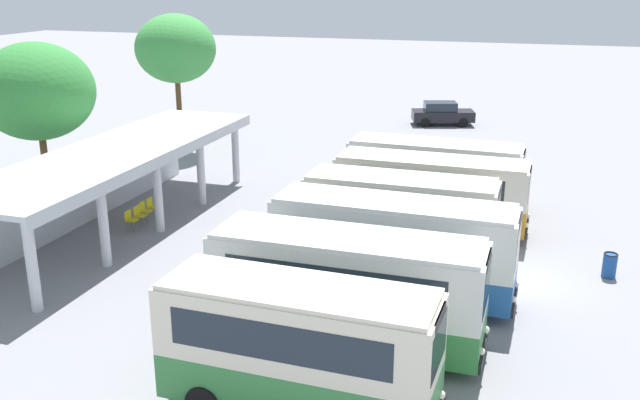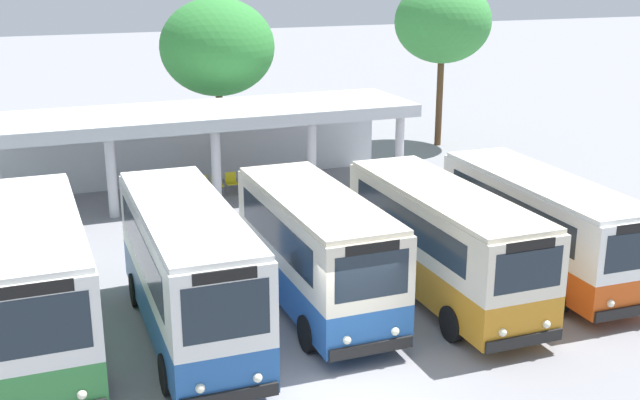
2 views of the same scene
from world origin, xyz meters
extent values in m
plane|color=gray|center=(0.00, 0.00, 0.00)|extent=(180.00, 180.00, 0.00)
cylinder|color=black|center=(-8.81, 2.40, 0.45)|extent=(0.24, 0.91, 0.90)
cylinder|color=black|center=(-8.71, 6.49, 0.45)|extent=(0.24, 0.91, 0.90)
cube|color=#337F3D|center=(-9.79, 4.47, 0.96)|extent=(2.32, 6.67, 1.15)
cube|color=beige|center=(-9.79, 4.47, 2.38)|extent=(2.32, 6.67, 1.69)
cube|color=beige|center=(-9.79, 4.47, 3.28)|extent=(2.25, 6.47, 0.12)
cube|color=#1E2833|center=(-9.87, 1.18, 2.43)|extent=(1.77, 0.10, 1.10)
cube|color=black|center=(-9.87, 1.18, 3.10)|extent=(1.29, 0.08, 0.24)
cube|color=#1E2833|center=(-8.72, 4.54, 2.43)|extent=(0.18, 5.29, 0.93)
cube|color=#1E2833|center=(-10.85, 4.60, 2.43)|extent=(0.18, 5.29, 0.93)
sphere|color=#EAEACC|center=(-9.28, 1.13, 0.83)|extent=(0.20, 0.20, 0.20)
cylinder|color=black|center=(-5.25, 1.90, 0.45)|extent=(0.22, 0.90, 0.90)
cylinder|color=black|center=(-7.41, 1.91, 0.45)|extent=(0.22, 0.90, 0.90)
cylinder|color=black|center=(-5.23, 6.63, 0.45)|extent=(0.22, 0.90, 0.90)
cylinder|color=black|center=(-7.39, 6.64, 0.45)|extent=(0.22, 0.90, 0.90)
cube|color=#337F3D|center=(-6.32, 4.27, 0.91)|extent=(2.29, 7.64, 1.05)
cube|color=silver|center=(-6.32, 4.27, 2.34)|extent=(2.29, 7.64, 1.81)
cube|color=silver|center=(-6.32, 4.27, 3.31)|extent=(2.22, 7.41, 0.12)
cube|color=black|center=(-6.33, 0.42, 0.52)|extent=(2.15, 0.11, 0.28)
cube|color=#1E2833|center=(-6.33, 0.47, 2.39)|extent=(1.85, 0.06, 1.18)
cube|color=black|center=(-6.33, 0.47, 3.13)|extent=(1.36, 0.05, 0.24)
cube|color=#1E2833|center=(-5.20, 4.37, 2.39)|extent=(0.06, 6.10, 1.00)
cube|color=#1E2833|center=(-7.44, 4.37, 2.39)|extent=(0.06, 6.10, 1.00)
sphere|color=#EAEACC|center=(-5.71, 0.43, 0.83)|extent=(0.20, 0.20, 0.20)
sphere|color=#EAEACC|center=(-6.96, 0.44, 0.83)|extent=(0.20, 0.20, 0.20)
cylinder|color=black|center=(-1.88, 1.29, 0.45)|extent=(0.24, 0.90, 0.90)
cylinder|color=black|center=(-3.92, 1.33, 0.45)|extent=(0.24, 0.90, 0.90)
cylinder|color=black|center=(-1.79, 6.11, 0.45)|extent=(0.24, 0.90, 0.90)
cylinder|color=black|center=(-3.83, 6.14, 0.45)|extent=(0.24, 0.90, 0.90)
cube|color=#23569E|center=(-2.85, 3.72, 0.90)|extent=(2.28, 7.80, 1.03)
cube|color=silver|center=(-2.85, 3.72, 2.33)|extent=(2.28, 7.80, 1.83)
cube|color=silver|center=(-2.85, 3.72, 3.31)|extent=(2.21, 7.57, 0.12)
cube|color=black|center=(-2.92, -0.20, 0.52)|extent=(2.04, 0.14, 0.28)
cube|color=#1E2833|center=(-2.92, -0.15, 2.38)|extent=(1.76, 0.08, 1.19)
cube|color=black|center=(-2.92, -0.15, 3.13)|extent=(1.29, 0.07, 0.24)
cube|color=#1E2833|center=(-1.79, 3.80, 2.38)|extent=(0.15, 6.21, 1.01)
cube|color=#1E2833|center=(-3.91, 3.83, 2.38)|extent=(0.15, 6.21, 1.01)
sphere|color=#EAEACC|center=(-2.33, -0.20, 0.83)|extent=(0.20, 0.20, 0.20)
sphere|color=#EAEACC|center=(-3.51, -0.18, 0.83)|extent=(0.20, 0.20, 0.20)
cylinder|color=black|center=(1.64, 2.01, 0.45)|extent=(0.22, 0.90, 0.90)
cylinder|color=black|center=(-0.43, 2.02, 0.45)|extent=(0.22, 0.90, 0.90)
cylinder|color=black|center=(1.65, 6.35, 0.45)|extent=(0.22, 0.90, 0.90)
cylinder|color=black|center=(-0.42, 6.35, 0.45)|extent=(0.22, 0.90, 0.90)
cube|color=#23569E|center=(0.61, 4.18, 0.89)|extent=(2.19, 7.00, 1.02)
cube|color=beige|center=(0.61, 4.18, 2.22)|extent=(2.19, 7.00, 1.65)
cube|color=beige|center=(0.61, 4.18, 3.10)|extent=(2.12, 6.79, 0.12)
cube|color=black|center=(0.60, 0.66, 0.52)|extent=(2.06, 0.11, 0.28)
cube|color=#1E2833|center=(0.60, 0.70, 2.27)|extent=(1.78, 0.05, 1.07)
cube|color=black|center=(0.60, 0.70, 2.92)|extent=(1.30, 0.05, 0.24)
cube|color=#1E2833|center=(1.69, 4.28, 2.27)|extent=(0.05, 5.59, 0.90)
cube|color=#1E2833|center=(-0.46, 4.29, 2.27)|extent=(0.05, 5.59, 0.90)
sphere|color=#EAEACC|center=(1.20, 0.67, 0.83)|extent=(0.20, 0.20, 0.20)
sphere|color=#EAEACC|center=(0.01, 0.67, 0.83)|extent=(0.20, 0.20, 0.20)
cylinder|color=black|center=(5.09, 1.21, 0.45)|extent=(0.23, 0.90, 0.90)
cylinder|color=black|center=(3.03, 1.23, 0.45)|extent=(0.23, 0.90, 0.90)
cylinder|color=black|center=(5.13, 6.03, 0.45)|extent=(0.23, 0.90, 0.90)
cylinder|color=black|center=(3.07, 6.05, 0.45)|extent=(0.23, 0.90, 0.90)
cube|color=orange|center=(4.08, 3.63, 0.91)|extent=(2.23, 7.80, 1.06)
cube|color=beige|center=(4.08, 3.63, 2.20)|extent=(2.23, 7.80, 1.51)
cube|color=beige|center=(4.08, 3.63, 3.01)|extent=(2.16, 7.56, 0.12)
cube|color=black|center=(4.04, -0.29, 0.52)|extent=(2.05, 0.12, 0.28)
cube|color=#1E2833|center=(4.04, -0.24, 2.25)|extent=(1.77, 0.07, 0.98)
cube|color=black|center=(4.04, -0.24, 2.83)|extent=(1.30, 0.06, 0.24)
cube|color=#1E2833|center=(5.15, 3.72, 2.25)|extent=(0.10, 6.22, 0.83)
cube|color=#1E2833|center=(3.01, 3.74, 2.25)|extent=(0.10, 6.22, 0.83)
sphere|color=#EAEACC|center=(4.64, -0.28, 0.83)|extent=(0.20, 0.20, 0.20)
sphere|color=#EAEACC|center=(3.45, -0.27, 0.83)|extent=(0.20, 0.20, 0.20)
cylinder|color=black|center=(8.51, 1.57, 0.45)|extent=(0.25, 0.91, 0.90)
cylinder|color=black|center=(6.44, 1.63, 0.45)|extent=(0.25, 0.91, 0.90)
cylinder|color=black|center=(8.65, 6.41, 0.45)|extent=(0.25, 0.91, 0.90)
cylinder|color=black|center=(6.58, 6.47, 0.45)|extent=(0.25, 0.91, 0.90)
cube|color=#D14C14|center=(7.55, 4.02, 0.85)|extent=(2.40, 7.87, 0.93)
cube|color=white|center=(7.55, 4.02, 2.07)|extent=(2.40, 7.87, 1.51)
cube|color=white|center=(7.55, 4.02, 2.89)|extent=(2.33, 7.63, 0.12)
cube|color=black|center=(7.43, 0.09, 0.52)|extent=(2.07, 0.16, 0.28)
cube|color=#1E2833|center=(7.43, 0.13, 2.12)|extent=(1.79, 0.10, 0.98)
cube|color=black|center=(7.43, 0.13, 2.71)|extent=(1.31, 0.09, 0.24)
cube|color=#1E2833|center=(8.63, 4.09, 2.12)|extent=(0.22, 6.25, 0.83)
cube|color=#1E2833|center=(6.47, 4.15, 2.12)|extent=(0.22, 6.25, 0.83)
sphere|color=#EAEACC|center=(8.03, 0.08, 0.83)|extent=(0.20, 0.20, 0.20)
sphere|color=#EAEACC|center=(6.83, 0.11, 0.83)|extent=(0.20, 0.20, 0.20)
cylinder|color=black|center=(26.94, 5.27, 0.32)|extent=(0.36, 0.66, 0.64)
cylinder|color=black|center=(25.35, 4.79, 0.32)|extent=(0.36, 0.66, 0.64)
cylinder|color=black|center=(26.17, 7.79, 0.32)|extent=(0.36, 0.66, 0.64)
cylinder|color=black|center=(24.59, 7.31, 0.32)|extent=(0.36, 0.66, 0.64)
cube|color=black|center=(25.76, 6.29, 0.67)|extent=(2.91, 4.58, 0.70)
cube|color=#1E2833|center=(25.70, 6.49, 1.32)|extent=(2.07, 2.55, 0.60)
cylinder|color=silver|center=(-7.17, 14.21, 1.60)|extent=(0.36, 0.36, 3.20)
cylinder|color=silver|center=(-3.34, 14.21, 1.60)|extent=(0.36, 0.36, 3.20)
cylinder|color=silver|center=(0.49, 14.21, 1.60)|extent=(0.36, 0.36, 3.20)
cylinder|color=silver|center=(4.31, 14.21, 1.60)|extent=(0.36, 0.36, 3.20)
cylinder|color=silver|center=(8.14, 14.21, 1.60)|extent=(0.36, 0.36, 3.20)
cube|color=silver|center=(0.49, 17.83, 1.60)|extent=(16.11, 0.20, 3.20)
cube|color=silver|center=(0.49, 15.92, 3.30)|extent=(16.61, 4.52, 0.20)
cube|color=silver|center=(0.49, 13.71, 3.06)|extent=(16.61, 0.10, 0.28)
cylinder|color=slate|center=(0.35, 15.14, 0.22)|extent=(0.03, 0.03, 0.44)
cylinder|color=slate|center=(0.00, 15.15, 0.22)|extent=(0.03, 0.03, 0.44)
cylinder|color=slate|center=(0.36, 15.49, 0.22)|extent=(0.03, 0.03, 0.44)
cylinder|color=slate|center=(0.01, 15.50, 0.22)|extent=(0.03, 0.03, 0.44)
cube|color=yellow|center=(0.18, 15.32, 0.46)|extent=(0.45, 0.45, 0.04)
cube|color=yellow|center=(0.19, 15.52, 0.66)|extent=(0.44, 0.05, 0.40)
cylinder|color=slate|center=(0.95, 15.11, 0.22)|extent=(0.03, 0.03, 0.44)
cylinder|color=slate|center=(0.60, 15.12, 0.22)|extent=(0.03, 0.03, 0.44)
cylinder|color=slate|center=(0.96, 15.46, 0.22)|extent=(0.03, 0.03, 0.44)
cylinder|color=slate|center=(0.61, 15.47, 0.22)|extent=(0.03, 0.03, 0.44)
cube|color=yellow|center=(0.78, 15.29, 0.46)|extent=(0.45, 0.45, 0.04)
cube|color=yellow|center=(0.79, 15.49, 0.66)|extent=(0.44, 0.05, 0.40)
cylinder|color=slate|center=(1.55, 15.22, 0.22)|extent=(0.03, 0.03, 0.44)
cylinder|color=slate|center=(1.20, 15.23, 0.22)|extent=(0.03, 0.03, 0.44)
cylinder|color=slate|center=(1.56, 15.57, 0.22)|extent=(0.03, 0.03, 0.44)
cylinder|color=slate|center=(1.21, 15.58, 0.22)|extent=(0.03, 0.03, 0.44)
cube|color=yellow|center=(1.38, 15.40, 0.46)|extent=(0.45, 0.45, 0.04)
cube|color=yellow|center=(1.39, 15.60, 0.66)|extent=(0.44, 0.05, 0.40)
cylinder|color=slate|center=(2.15, 15.20, 0.22)|extent=(0.03, 0.03, 0.44)
cylinder|color=slate|center=(1.80, 15.21, 0.22)|extent=(0.03, 0.03, 0.44)
cylinder|color=slate|center=(2.16, 15.55, 0.22)|extent=(0.03, 0.03, 0.44)
cylinder|color=slate|center=(1.81, 15.56, 0.22)|extent=(0.03, 0.03, 0.44)
cube|color=yellow|center=(1.98, 15.38, 0.46)|extent=(0.45, 0.45, 0.04)
cube|color=yellow|center=(1.99, 15.58, 0.66)|extent=(0.44, 0.05, 0.40)
cylinder|color=brown|center=(2.46, 21.20, 1.62)|extent=(0.32, 0.32, 3.25)
ellipsoid|color=#338438|center=(2.46, 21.20, 5.18)|extent=(5.14, 5.14, 4.37)
cylinder|color=brown|center=(13.33, 20.15, 2.16)|extent=(0.32, 0.32, 4.32)
ellipsoid|color=green|center=(13.33, 20.15, 6.06)|extent=(4.65, 4.65, 3.95)
cylinder|color=#19478C|center=(1.15, -3.22, 0.42)|extent=(0.48, 0.48, 0.85)
torus|color=black|center=(1.15, -3.22, 0.87)|extent=(0.49, 0.49, 0.06)
camera|label=1|loc=(-23.86, -0.58, 10.22)|focal=39.89mm
camera|label=2|loc=(-6.37, -13.98, 8.95)|focal=44.57mm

